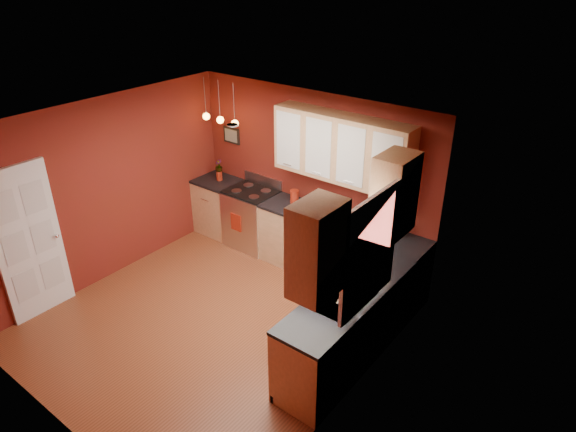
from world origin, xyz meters
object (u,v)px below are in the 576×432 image
Objects in this scene: gas_range at (252,218)px; coffee_maker at (393,225)px; sink at (342,302)px; soap_pump at (340,304)px; red_canister at (294,197)px.

coffee_maker is at bearing 2.95° from gas_range.
sink is 0.21m from soap_pump.
sink reaches higher than soap_pump.
soap_pump is (2.70, -1.67, 0.54)m from gas_range.
coffee_maker is (2.37, 0.12, 0.59)m from gas_range.
gas_range is at bearing 148.29° from soap_pump.
coffee_maker is (-0.25, 1.62, 0.16)m from sink.
soap_pump is (0.32, -1.79, -0.05)m from coffee_maker.
coffee_maker reaches higher than gas_range.
sink is (2.62, -1.50, 0.43)m from gas_range.
red_canister is 0.70× the size of coffee_maker.
gas_range is at bearing 150.22° from sink.
soap_pump is (0.08, -0.17, 0.11)m from sink.
gas_range is 2.45m from coffee_maker.
gas_range is at bearing 164.79° from coffee_maker.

